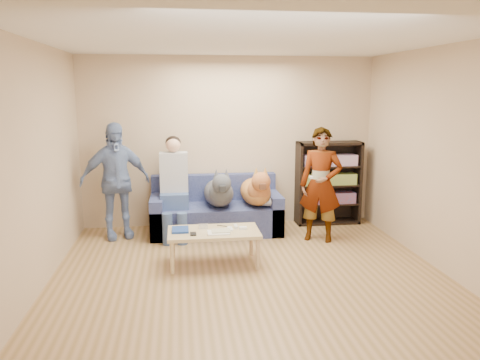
{
  "coord_description": "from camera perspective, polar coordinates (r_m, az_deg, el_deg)",
  "views": [
    {
      "loc": [
        -0.77,
        -4.66,
        2.09
      ],
      "look_at": [
        0.0,
        1.2,
        0.95
      ],
      "focal_mm": 35.0,
      "sensor_mm": 36.0,
      "label": 1
    }
  ],
  "objects": [
    {
      "name": "ground",
      "position": [
        5.17,
        1.77,
        -12.95
      ],
      "size": [
        5.0,
        5.0,
        0.0
      ],
      "primitive_type": "plane",
      "color": "olive",
      "rests_on": "ground"
    },
    {
      "name": "ceiling",
      "position": [
        4.75,
        1.96,
        17.06
      ],
      "size": [
        5.0,
        5.0,
        0.0
      ],
      "primitive_type": "plane",
      "rotation": [
        3.14,
        0.0,
        0.0
      ],
      "color": "white",
      "rests_on": "ground"
    },
    {
      "name": "wall_back",
      "position": [
        7.25,
        -1.34,
        4.65
      ],
      "size": [
        4.5,
        0.0,
        4.5
      ],
      "primitive_type": "plane",
      "rotation": [
        1.57,
        0.0,
        0.0
      ],
      "color": "tan",
      "rests_on": "ground"
    },
    {
      "name": "wall_front",
      "position": [
        2.43,
        11.5,
        -8.34
      ],
      "size": [
        4.5,
        0.0,
        4.5
      ],
      "primitive_type": "plane",
      "rotation": [
        -1.57,
        0.0,
        0.0
      ],
      "color": "tan",
      "rests_on": "ground"
    },
    {
      "name": "wall_left",
      "position": [
        4.96,
        -24.75,
        0.73
      ],
      "size": [
        0.0,
        5.0,
        5.0
      ],
      "primitive_type": "plane",
      "rotation": [
        1.57,
        0.0,
        1.57
      ],
      "color": "tan",
      "rests_on": "ground"
    },
    {
      "name": "wall_right",
      "position": [
        5.61,
        25.19,
        1.77
      ],
      "size": [
        0.0,
        5.0,
        5.0
      ],
      "primitive_type": "plane",
      "rotation": [
        1.57,
        0.0,
        -1.57
      ],
      "color": "tan",
      "rests_on": "ground"
    },
    {
      "name": "blanket",
      "position": [
        6.85,
        3.47,
        -2.51
      ],
      "size": [
        0.43,
        0.36,
        0.15
      ],
      "primitive_type": "ellipsoid",
      "color": "#ACABB0",
      "rests_on": "sofa"
    },
    {
      "name": "person_standing_right",
      "position": [
        6.58,
        9.82,
        -0.58
      ],
      "size": [
        0.69,
        0.59,
        1.59
      ],
      "primitive_type": "imported",
      "rotation": [
        0.0,
        0.0,
        -0.43
      ],
      "color": "gray",
      "rests_on": "ground"
    },
    {
      "name": "person_standing_left",
      "position": [
        6.83,
        -14.97,
        -0.11
      ],
      "size": [
        1.05,
        0.69,
        1.66
      ],
      "primitive_type": "imported",
      "rotation": [
        0.0,
        0.0,
        0.32
      ],
      "color": "#7C99C7",
      "rests_on": "ground"
    },
    {
      "name": "held_controller",
      "position": [
        6.31,
        8.66,
        0.34
      ],
      "size": [
        0.04,
        0.11,
        0.03
      ],
      "primitive_type": "cube",
      "rotation": [
        0.0,
        0.0,
        -0.08
      ],
      "color": "silver",
      "rests_on": "person_standing_right"
    },
    {
      "name": "notebook_blue",
      "position": [
        5.72,
        -7.29,
        -6.04
      ],
      "size": [
        0.2,
        0.26,
        0.03
      ],
      "primitive_type": "cube",
      "color": "navy",
      "rests_on": "coffee_table"
    },
    {
      "name": "papers",
      "position": [
        5.59,
        -2.64,
        -6.4
      ],
      "size": [
        0.26,
        0.2,
        0.02
      ],
      "primitive_type": "cube",
      "color": "white",
      "rests_on": "coffee_table"
    },
    {
      "name": "magazine",
      "position": [
        5.61,
        -2.35,
        -6.2
      ],
      "size": [
        0.22,
        0.17,
        0.01
      ],
      "primitive_type": "cube",
      "color": "#B5B191",
      "rests_on": "coffee_table"
    },
    {
      "name": "camera_silver",
      "position": [
        5.79,
        -4.51,
        -5.64
      ],
      "size": [
        0.11,
        0.06,
        0.05
      ],
      "primitive_type": "cube",
      "color": "silver",
      "rests_on": "coffee_table"
    },
    {
      "name": "controller_a",
      "position": [
        5.8,
        -0.53,
        -5.66
      ],
      "size": [
        0.04,
        0.13,
        0.03
      ],
      "primitive_type": "cube",
      "color": "silver",
      "rests_on": "coffee_table"
    },
    {
      "name": "controller_b",
      "position": [
        5.74,
        0.36,
        -5.86
      ],
      "size": [
        0.09,
        0.06,
        0.03
      ],
      "primitive_type": "cube",
      "color": "white",
      "rests_on": "coffee_table"
    },
    {
      "name": "headphone_cup_a",
      "position": [
        5.68,
        -1.19,
        -6.08
      ],
      "size": [
        0.07,
        0.07,
        0.02
      ],
      "primitive_type": "cylinder",
      "color": "white",
      "rests_on": "coffee_table"
    },
    {
      "name": "headphone_cup_b",
      "position": [
        5.76,
        -1.28,
        -5.85
      ],
      "size": [
        0.07,
        0.07,
        0.02
      ],
      "primitive_type": "cylinder",
      "color": "white",
      "rests_on": "coffee_table"
    },
    {
      "name": "pen_orange",
      "position": [
        5.53,
        -3.31,
        -6.64
      ],
      "size": [
        0.13,
        0.06,
        0.01
      ],
      "primitive_type": "cylinder",
      "rotation": [
        0.0,
        1.57,
        0.35
      ],
      "color": "#D0581D",
      "rests_on": "coffee_table"
    },
    {
      "name": "pen_black",
      "position": [
        5.87,
        -2.19,
        -5.6
      ],
      "size": [
        0.13,
        0.08,
        0.01
      ],
      "primitive_type": "cylinder",
      "rotation": [
        0.0,
        1.57,
        -0.52
      ],
      "color": "black",
      "rests_on": "coffee_table"
    },
    {
      "name": "wallet",
      "position": [
        5.56,
        -5.73,
        -6.56
      ],
      "size": [
        0.07,
        0.12,
        0.02
      ],
      "primitive_type": "cube",
      "color": "black",
      "rests_on": "coffee_table"
    },
    {
      "name": "sofa",
      "position": [
        7.02,
        -2.98,
        -4.04
      ],
      "size": [
        1.9,
        0.85,
        0.82
      ],
      "color": "#515B93",
      "rests_on": "ground"
    },
    {
      "name": "person_seated",
      "position": [
        6.76,
        -8.04,
        -0.42
      ],
      "size": [
        0.4,
        0.73,
        1.47
      ],
      "color": "#456299",
      "rests_on": "sofa"
    },
    {
      "name": "dog_gray",
      "position": [
        6.76,
        -2.55,
        -1.42
      ],
      "size": [
        0.43,
        1.26,
        0.62
      ],
      "color": "#494A53",
      "rests_on": "sofa"
    },
    {
      "name": "dog_tan",
      "position": [
        6.84,
        2.03,
        -1.26
      ],
      "size": [
        0.43,
        1.18,
        0.63
      ],
      "color": "#BA8138",
      "rests_on": "sofa"
    },
    {
      "name": "coffee_table",
      "position": [
        5.7,
        -3.22,
        -6.64
      ],
      "size": [
        1.1,
        0.6,
        0.42
      ],
      "color": "tan",
      "rests_on": "ground"
    },
    {
      "name": "bookshelf",
      "position": [
        7.5,
        10.68,
        -0.12
      ],
      "size": [
        1.0,
        0.34,
        1.3
      ],
      "color": "black",
      "rests_on": "ground"
    }
  ]
}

